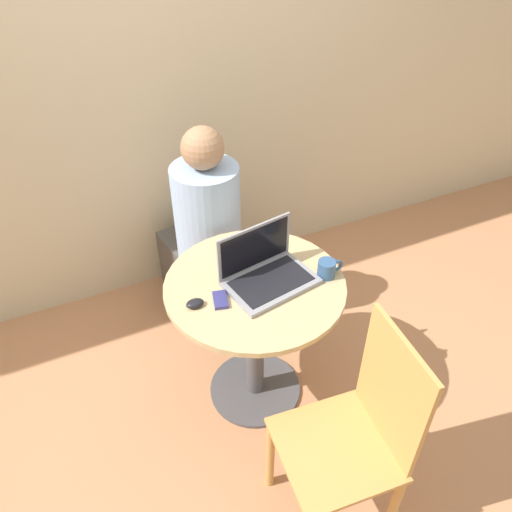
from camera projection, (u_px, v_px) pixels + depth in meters
ground_plane at (255, 389)px, 2.56m from camera, size 12.00×12.00×0.00m
back_wall at (164, 69)px, 2.52m from camera, size 7.00×0.05×2.60m
round_table at (255, 318)px, 2.24m from camera, size 0.77×0.77×0.73m
laptop at (266, 271)px, 2.09m from camera, size 0.40×0.31×0.23m
cell_phone at (220, 300)px, 2.01m from camera, size 0.08×0.11×0.02m
computer_mouse at (195, 303)px, 1.99m from camera, size 0.07×0.05×0.03m
coffee_cup at (327, 269)px, 2.12m from camera, size 0.12×0.08×0.08m
chair_empty at (354, 437)px, 1.81m from camera, size 0.44×0.44×0.96m
person_seated at (204, 243)px, 2.72m from camera, size 0.39×0.55×1.19m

